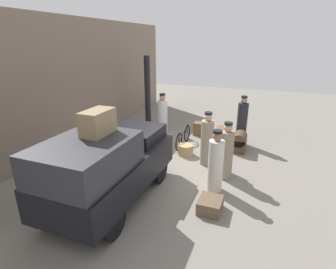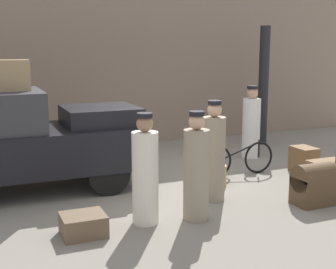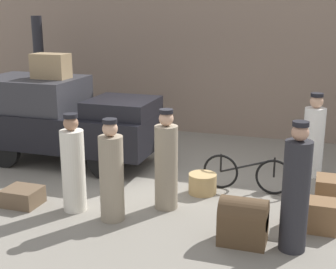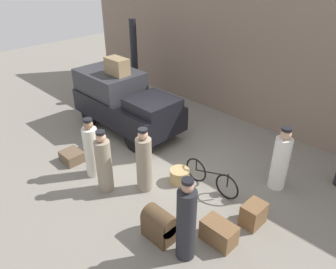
% 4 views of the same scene
% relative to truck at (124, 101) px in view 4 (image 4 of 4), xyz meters
% --- Properties ---
extents(ground_plane, '(30.00, 30.00, 0.00)m').
position_rel_truck_xyz_m(ground_plane, '(2.33, -0.71, -0.99)').
color(ground_plane, gray).
extents(station_building_facade, '(16.00, 0.15, 4.50)m').
position_rel_truck_xyz_m(station_building_facade, '(2.33, 3.37, 1.26)').
color(station_building_facade, gray).
rests_on(station_building_facade, ground).
extents(canopy_pillar_left, '(0.27, 0.27, 3.08)m').
position_rel_truck_xyz_m(canopy_pillar_left, '(-1.79, 1.94, 0.55)').
color(canopy_pillar_left, black).
rests_on(canopy_pillar_left, ground).
extents(truck, '(3.79, 1.67, 1.82)m').
position_rel_truck_xyz_m(truck, '(0.00, 0.00, 0.00)').
color(truck, black).
rests_on(truck, ground).
extents(bicycle, '(1.63, 0.04, 0.70)m').
position_rel_truck_xyz_m(bicycle, '(4.05, -0.52, -0.65)').
color(bicycle, black).
rests_on(bicycle, ground).
extents(wicker_basket, '(0.51, 0.51, 0.36)m').
position_rel_truck_xyz_m(wicker_basket, '(3.31, -0.85, -0.81)').
color(wicker_basket, tan).
rests_on(wicker_basket, ground).
extents(conductor_in_dark_uniform, '(0.38, 0.38, 1.64)m').
position_rel_truck_xyz_m(conductor_in_dark_uniform, '(2.21, -2.36, -0.24)').
color(conductor_in_dark_uniform, gray).
rests_on(conductor_in_dark_uniform, ground).
extents(porter_lifting_near_truck, '(0.39, 0.39, 1.69)m').
position_rel_truck_xyz_m(porter_lifting_near_truck, '(2.88, -1.66, -0.22)').
color(porter_lifting_near_truck, gray).
rests_on(porter_lifting_near_truck, ground).
extents(porter_standing_middle, '(0.41, 0.41, 1.67)m').
position_rel_truck_xyz_m(porter_standing_middle, '(5.15, 0.75, -0.23)').
color(porter_standing_middle, white).
rests_on(porter_standing_middle, ground).
extents(porter_carrying_trunk, '(0.39, 0.39, 1.64)m').
position_rel_truck_xyz_m(porter_carrying_trunk, '(1.46, -2.22, -0.25)').
color(porter_carrying_trunk, silver).
rests_on(porter_carrying_trunk, ground).
extents(porter_with_bicycle, '(0.37, 0.37, 1.84)m').
position_rel_truck_xyz_m(porter_with_bicycle, '(4.99, -2.47, -0.15)').
color(porter_with_bicycle, '#232328').
rests_on(porter_with_bicycle, ground).
extents(suitcase_black_upright, '(0.70, 0.43, 0.47)m').
position_rel_truck_xyz_m(suitcase_black_upright, '(5.24, -1.74, -0.76)').
color(suitcase_black_upright, brown).
rests_on(suitcase_black_upright, ground).
extents(trunk_wicker_pale, '(0.40, 0.53, 0.52)m').
position_rel_truck_xyz_m(trunk_wicker_pale, '(5.45, -0.80, -0.73)').
color(trunk_wicker_pale, brown).
rests_on(trunk_wicker_pale, ground).
extents(trunk_large_brown, '(0.60, 0.52, 0.30)m').
position_rel_truck_xyz_m(trunk_large_brown, '(0.51, -2.32, -0.84)').
color(trunk_large_brown, brown).
rests_on(trunk_large_brown, ground).
extents(trunk_barrel_dark, '(0.68, 0.46, 0.69)m').
position_rel_truck_xyz_m(trunk_barrel_dark, '(4.31, -2.51, -0.65)').
color(trunk_barrel_dark, '#4C3823').
rests_on(trunk_barrel_dark, ground).
extents(trunk_on_truck_roof, '(0.76, 0.45, 0.52)m').
position_rel_truck_xyz_m(trunk_on_truck_roof, '(-0.23, 0.00, 1.09)').
color(trunk_on_truck_roof, '#937A56').
rests_on(trunk_on_truck_roof, truck).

